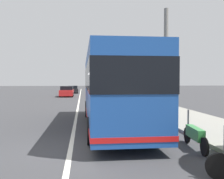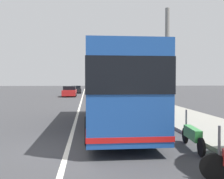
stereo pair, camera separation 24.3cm
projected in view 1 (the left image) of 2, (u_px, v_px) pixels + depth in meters
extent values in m
plane|color=#38383A|center=(70.00, 150.00, 8.51)|extent=(220.00, 220.00, 0.00)
cube|color=gray|center=(165.00, 111.00, 19.17)|extent=(110.00, 3.60, 0.14)
cube|color=silver|center=(77.00, 113.00, 18.44)|extent=(110.00, 0.16, 0.01)
cube|color=#1E4C9E|center=(112.00, 88.00, 12.80)|extent=(11.15, 2.52, 3.16)
cube|color=black|center=(112.00, 78.00, 12.78)|extent=(11.19, 2.56, 1.08)
cube|color=red|center=(112.00, 114.00, 12.84)|extent=(11.18, 2.55, 0.16)
cylinder|color=black|center=(88.00, 109.00, 16.26)|extent=(1.00, 0.30, 1.00)
cylinder|color=black|center=(124.00, 109.00, 16.52)|extent=(1.00, 0.30, 1.00)
cylinder|color=black|center=(91.00, 131.00, 9.17)|extent=(1.00, 0.30, 1.00)
cylinder|color=black|center=(155.00, 129.00, 9.43)|extent=(1.00, 0.30, 1.00)
cylinder|color=black|center=(219.00, 167.00, 5.91)|extent=(0.27, 0.62, 0.62)
cylinder|color=black|center=(187.00, 135.00, 9.50)|extent=(0.57, 0.13, 0.56)
cylinder|color=black|center=(204.00, 147.00, 7.81)|extent=(0.57, 0.13, 0.56)
cube|color=#338C3F|center=(195.00, 133.00, 8.65)|extent=(1.29, 0.36, 0.37)
cylinder|color=#4C4C51|center=(188.00, 119.00, 9.36)|extent=(0.06, 0.06, 0.70)
cube|color=red|center=(67.00, 93.00, 37.22)|extent=(4.32, 1.88, 0.78)
cube|color=black|center=(67.00, 88.00, 37.49)|extent=(2.30, 1.73, 0.54)
cylinder|color=black|center=(72.00, 95.00, 35.91)|extent=(0.64, 0.22, 0.64)
cylinder|color=black|center=(60.00, 95.00, 35.71)|extent=(0.64, 0.22, 0.64)
cylinder|color=black|center=(73.00, 94.00, 38.74)|extent=(0.64, 0.22, 0.64)
cylinder|color=black|center=(61.00, 94.00, 38.55)|extent=(0.64, 0.22, 0.64)
cube|color=black|center=(73.00, 90.00, 47.95)|extent=(4.78, 2.09, 0.71)
cube|color=black|center=(73.00, 87.00, 48.02)|extent=(2.26, 1.77, 0.48)
cylinder|color=black|center=(78.00, 92.00, 46.59)|extent=(0.65, 0.27, 0.64)
cylinder|color=black|center=(69.00, 92.00, 46.30)|extent=(0.65, 0.27, 0.64)
cylinder|color=black|center=(77.00, 91.00, 49.62)|extent=(0.65, 0.27, 0.64)
cylinder|color=black|center=(68.00, 91.00, 49.33)|extent=(0.65, 0.27, 0.64)
cylinder|color=slate|center=(166.00, 61.00, 18.47)|extent=(0.31, 0.31, 7.39)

